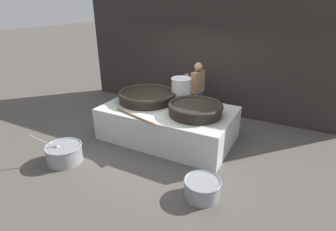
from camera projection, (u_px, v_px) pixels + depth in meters
ground_plane at (168, 137)px, 6.47m from camera, size 60.00×60.00×0.00m
back_wall at (203, 53)px, 7.56m from camera, size 7.74×0.24×3.41m
hearth_platform at (168, 123)px, 6.31m from camera, size 3.05×1.79×0.77m
giant_wok_near at (147, 96)px, 6.56m from camera, size 1.45×1.45×0.25m
giant_wok_far at (195, 109)px, 5.76m from camera, size 1.22×1.22×0.25m
stock_pot at (181, 89)px, 6.53m from camera, size 0.51×0.51×0.58m
stirring_paddle at (136, 117)px, 5.64m from camera, size 1.17×0.38×0.04m
cook at (197, 90)px, 7.07m from camera, size 0.42×0.63×1.63m
prep_bowl_vegetables at (64, 153)px, 5.40m from camera, size 0.85×0.74×0.67m
prep_bowl_meat at (202, 188)px, 4.43m from camera, size 0.63×0.63×0.33m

